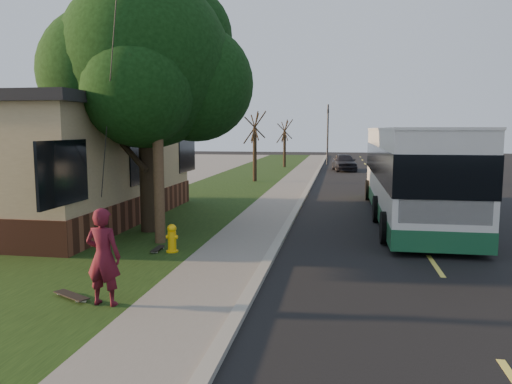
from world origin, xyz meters
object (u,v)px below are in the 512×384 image
bare_tree_far (285,144)px  dumpster (110,194)px  skateboarder (103,257)px  bare_tree_near (255,147)px  leafy_tree (148,67)px  transit_bus (412,170)px  utility_pole (156,79)px  fire_hydrant (172,238)px  skateboard_spare (71,296)px  skateboard_main (158,249)px  distant_car (344,162)px  traffic_signal (328,130)px

bare_tree_far → dumpster: 23.88m
bare_tree_far → skateboarder: (0.50, -34.00, -1.03)m
bare_tree_near → leafy_tree: bearing=-92.5°
leafy_tree → transit_bus: leafy_tree is taller
utility_pole → bare_tree_far: 29.13m
fire_hydrant → skateboard_spare: size_ratio=0.83×
leafy_tree → transit_bus: (8.45, 4.00, -3.40)m
fire_hydrant → skateboard_main: size_ratio=1.01×
bare_tree_far → distant_car: 5.64m
fire_hydrant → transit_bus: size_ratio=0.06×
leafy_tree → skateboarder: leafy_tree is taller
bare_tree_far → transit_bus: bare_tree_far is taller
skateboard_spare → distant_car: distant_car is taller
bare_tree_near → traffic_signal: (4.00, 16.00, 1.01)m
bare_tree_far → skateboard_main: 30.00m
transit_bus → utility_pole: bearing=-143.3°
fire_hydrant → dumpster: dumpster is taller
traffic_signal → distant_car: 6.92m
skateboarder → distant_car: (4.49, 31.71, -0.28)m
skateboard_spare → fire_hydrant: bearing=79.9°
utility_pole → bare_tree_near: 17.19m
bare_tree_far → dumpster: bare_tree_far is taller
fire_hydrant → skateboarder: bearing=-88.6°
transit_bus → skateboard_main: transit_bus is taller
bare_tree_far → dumpster: (-4.50, -23.41, -1.37)m
skateboarder → bare_tree_far: bearing=-87.1°
distant_car → skateboarder: bearing=-105.8°
bare_tree_far → leafy_tree: bearing=-92.5°
bare_tree_far → skateboarder: bare_tree_far is taller
traffic_signal → dumpster: bearing=-106.3°
skateboarder → dumpster: size_ratio=1.08×
leafy_tree → skateboard_main: 5.79m
bare_tree_near → transit_bus: 13.77m
bare_tree_far → skateboard_spare: bearing=-90.5°
traffic_signal → utility_pole: bearing=-96.6°
transit_bus → fire_hydrant: bearing=-136.0°
fire_hydrant → traffic_signal: size_ratio=0.13×
fire_hydrant → skateboarder: size_ratio=0.41×
leafy_tree → bare_tree_near: 15.66m
utility_pole → skateboarder: 6.24m
leafy_tree → skateboarder: size_ratio=4.33×
leafy_tree → transit_bus: 9.95m
bare_tree_far → skateboard_main: size_ratio=5.50×
bare_tree_far → traffic_signal: 5.44m
fire_hydrant → skateboard_spare: 3.88m
skateboard_main → bare_tree_far: bearing=90.0°
bare_tree_far → skateboarder: 34.02m
traffic_signal → skateboarder: traffic_signal is taller
leafy_tree → distant_car: leafy_tree is taller
traffic_signal → skateboard_main: size_ratio=7.50×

